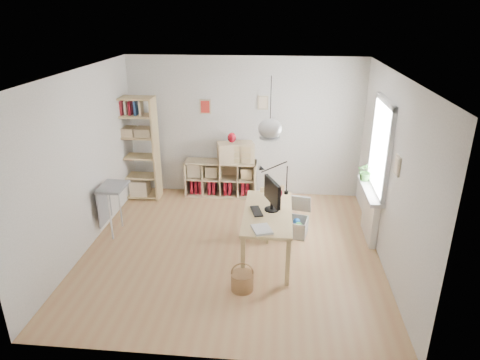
# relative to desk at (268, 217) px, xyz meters

# --- Properties ---
(ground) EXTENTS (4.50, 4.50, 0.00)m
(ground) POSITION_rel_desk_xyz_m (-0.55, 0.15, -0.66)
(ground) COLOR tan
(ground) RESTS_ON ground
(room_shell) EXTENTS (4.50, 4.50, 4.50)m
(room_shell) POSITION_rel_desk_xyz_m (-0.00, 0.00, 1.34)
(room_shell) COLOR white
(room_shell) RESTS_ON ground
(window_unit) EXTENTS (0.07, 1.16, 1.46)m
(window_unit) POSITION_rel_desk_xyz_m (1.68, 0.75, 0.89)
(window_unit) COLOR white
(window_unit) RESTS_ON ground
(radiator) EXTENTS (0.10, 0.80, 0.80)m
(radiator) POSITION_rel_desk_xyz_m (1.64, 0.75, -0.26)
(radiator) COLOR white
(radiator) RESTS_ON ground
(windowsill) EXTENTS (0.22, 1.20, 0.06)m
(windowsill) POSITION_rel_desk_xyz_m (1.59, 0.75, 0.17)
(windowsill) COLOR silver
(windowsill) RESTS_ON radiator
(desk) EXTENTS (0.70, 1.50, 0.75)m
(desk) POSITION_rel_desk_xyz_m (0.00, 0.00, 0.00)
(desk) COLOR tan
(desk) RESTS_ON ground
(cube_shelf) EXTENTS (1.40, 0.38, 0.72)m
(cube_shelf) POSITION_rel_desk_xyz_m (-1.02, 2.23, -0.36)
(cube_shelf) COLOR #CBAE86
(cube_shelf) RESTS_ON ground
(tall_bookshelf) EXTENTS (0.80, 0.38, 2.00)m
(tall_bookshelf) POSITION_rel_desk_xyz_m (-2.59, 1.95, 0.43)
(tall_bookshelf) COLOR tan
(tall_bookshelf) RESTS_ON ground
(side_table) EXTENTS (0.40, 0.55, 0.85)m
(side_table) POSITION_rel_desk_xyz_m (-2.59, 0.50, 0.01)
(side_table) COLOR #959598
(side_table) RESTS_ON ground
(chair) EXTENTS (0.51, 0.51, 0.83)m
(chair) POSITION_rel_desk_xyz_m (0.08, 0.65, -0.18)
(chair) COLOR #959598
(chair) RESTS_ON ground
(wicker_basket) EXTENTS (0.30, 0.30, 0.42)m
(wicker_basket) POSITION_rel_desk_xyz_m (-0.30, -0.86, -0.52)
(wicker_basket) COLOR olive
(wicker_basket) RESTS_ON ground
(storage_chest) EXTENTS (0.67, 0.72, 0.59)m
(storage_chest) POSITION_rel_desk_xyz_m (0.38, 0.79, -0.46)
(storage_chest) COLOR beige
(storage_chest) RESTS_ON ground
(monitor) EXTENTS (0.25, 0.52, 0.47)m
(monitor) POSITION_rel_desk_xyz_m (0.06, 0.06, 0.36)
(monitor) COLOR black
(monitor) RESTS_ON desk
(keyboard) EXTENTS (0.21, 0.37, 0.02)m
(keyboard) POSITION_rel_desk_xyz_m (-0.16, -0.02, 0.10)
(keyboard) COLOR black
(keyboard) RESTS_ON desk
(task_lamp) EXTENTS (0.47, 0.17, 0.50)m
(task_lamp) POSITION_rel_desk_xyz_m (0.04, 0.61, 0.44)
(task_lamp) COLOR black
(task_lamp) RESTS_ON desk
(yarn_ball) EXTENTS (0.17, 0.17, 0.17)m
(yarn_ball) POSITION_rel_desk_xyz_m (0.12, 0.50, 0.18)
(yarn_ball) COLOR #4C0A17
(yarn_ball) RESTS_ON desk
(paper_tray) EXTENTS (0.32, 0.36, 0.03)m
(paper_tray) POSITION_rel_desk_xyz_m (-0.06, -0.57, 0.11)
(paper_tray) COLOR silver
(paper_tray) RESTS_ON desk
(drawer_chest) EXTENTS (0.74, 0.49, 0.39)m
(drawer_chest) POSITION_rel_desk_xyz_m (-0.70, 2.19, 0.26)
(drawer_chest) COLOR #CBAE86
(drawer_chest) RESTS_ON cube_shelf
(red_vase) EXTENTS (0.16, 0.16, 0.20)m
(red_vase) POSITION_rel_desk_xyz_m (-0.77, 2.19, 0.55)
(red_vase) COLOR maroon
(red_vase) RESTS_ON drawer_chest
(potted_plant) EXTENTS (0.33, 0.29, 0.32)m
(potted_plant) POSITION_rel_desk_xyz_m (1.57, 1.10, 0.36)
(potted_plant) COLOR #2A5C22
(potted_plant) RESTS_ON windowsill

